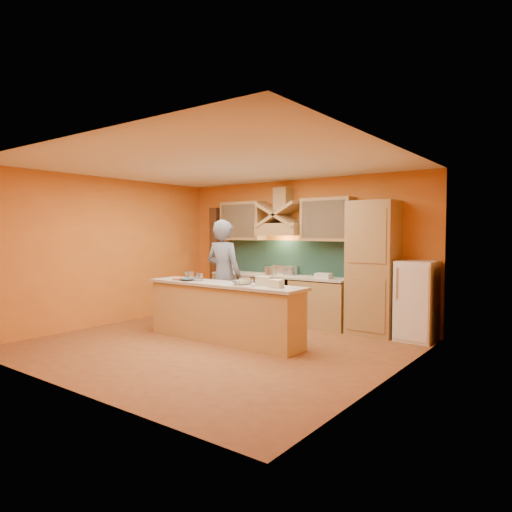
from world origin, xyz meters
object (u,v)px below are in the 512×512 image
Objects in this scene: fridge at (417,301)px; stove at (279,298)px; kitchen_scale at (245,281)px; person at (224,276)px; mixing_bowl at (243,283)px.

stove is at bearing 180.00° from fridge.
kitchen_scale reaches higher than stove.
fridge reaches higher than stove.
kitchen_scale is (-2.07, -1.89, 0.35)m from fridge.
person reaches higher than stove.
stove is 2.06m from kitchen_scale.
fridge reaches higher than mixing_bowl.
person is (-0.29, -1.33, 0.54)m from stove.
mixing_bowl is at bearing -135.77° from fridge.
person is at bearing 165.21° from kitchen_scale.
stove is 7.29× the size of kitchen_scale.
person is 16.05× the size of kitchen_scale.
mixing_bowl is (-2.04, -1.99, 0.33)m from fridge.
fridge is 10.53× the size of kitchen_scale.
person is at bearing 145.23° from mixing_bowl.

